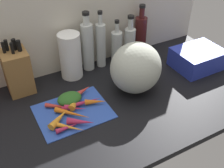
{
  "coord_description": "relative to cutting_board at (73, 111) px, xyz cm",
  "views": [
    {
      "loc": [
        -44.81,
        -90.9,
        86.98
      ],
      "look_at": [
        6.22,
        2.3,
        8.18
      ],
      "focal_mm": 44.23,
      "sensor_mm": 36.0,
      "label": 1
    }
  ],
  "objects": [
    {
      "name": "carrot_1",
      "position": [
        -3.36,
        3.49,
        1.42
      ],
      "size": [
        14.96,
        12.38,
        2.04
      ],
      "primitive_type": "cone",
      "rotation": [
        0.0,
        1.57,
        -0.67
      ],
      "color": "red",
      "rests_on": "cutting_board"
    },
    {
      "name": "carrot_6",
      "position": [
        -0.31,
        -9.97,
        2.0
      ],
      "size": [
        11.68,
        9.28,
        3.2
      ],
      "primitive_type": "cone",
      "rotation": [
        0.0,
        1.57,
        -0.59
      ],
      "color": "#B2264C",
      "rests_on": "cutting_board"
    },
    {
      "name": "carrot_3",
      "position": [
        3.58,
        4.61,
        2.09
      ],
      "size": [
        10.96,
        11.57,
        3.39
      ],
      "primitive_type": "cone",
      "rotation": [
        0.0,
        1.57,
        0.83
      ],
      "color": "orange",
      "rests_on": "cutting_board"
    },
    {
      "name": "carrot_10",
      "position": [
        -6.54,
        -9.96,
        1.54
      ],
      "size": [
        10.27,
        2.33,
        2.27
      ],
      "primitive_type": "cone",
      "rotation": [
        0.0,
        1.57,
        0.01
      ],
      "color": "#B2264C",
      "rests_on": "cutting_board"
    },
    {
      "name": "ground_plane",
      "position": [
        14.91,
        -1.43,
        -1.9
      ],
      "size": [
        170.0,
        80.0,
        3.0
      ],
      "primitive_type": "cube",
      "color": "black"
    },
    {
      "name": "wall_back",
      "position": [
        14.91,
        37.07,
        29.6
      ],
      "size": [
        170.0,
        3.0,
        60.0
      ],
      "primitive_type": "cube",
      "color": "beige",
      "rests_on": "ground_plane"
    },
    {
      "name": "cutting_board",
      "position": [
        0.0,
        0.0,
        0.0
      ],
      "size": [
        33.36,
        26.38,
        0.8
      ],
      "primitive_type": "cube",
      "color": "#2D51B7",
      "rests_on": "ground_plane"
    },
    {
      "name": "carrot_4",
      "position": [
        0.65,
        0.14,
        1.43
      ],
      "size": [
        10.82,
        7.4,
        2.07
      ],
      "primitive_type": "cone",
      "rotation": [
        0.0,
        1.57,
        -0.52
      ],
      "color": "#B2264C",
      "rests_on": "cutting_board"
    },
    {
      "name": "paper_towel_roll",
      "position": [
        11.09,
        28.07,
        12.12
      ],
      "size": [
        11.6,
        11.6,
        25.05
      ],
      "primitive_type": "cylinder",
      "color": "white",
      "rests_on": "ground_plane"
    },
    {
      "name": "carrot_greens_pile",
      "position": [
        0.93,
        6.13,
        2.89
      ],
      "size": [
        11.79,
        9.07,
        4.99
      ],
      "primitive_type": "ellipsoid",
      "color": "#2D6023",
      "rests_on": "cutting_board"
    },
    {
      "name": "bottle_3",
      "position": [
        47.21,
        27.12,
        10.92
      ],
      "size": [
        6.25,
        6.25,
        28.04
      ],
      "color": "silver",
      "rests_on": "ground_plane"
    },
    {
      "name": "bottle_1",
      "position": [
        30.04,
        30.08,
        13.13
      ],
      "size": [
        5.32,
        5.32,
        32.81
      ],
      "color": "silver",
      "rests_on": "ground_plane"
    },
    {
      "name": "knife_block",
      "position": [
        -16.67,
        29.41,
        10.92
      ],
      "size": [
        12.15,
        15.05,
        27.56
      ],
      "color": "olive",
      "rests_on": "ground_plane"
    },
    {
      "name": "winter_squash",
      "position": [
        34.66,
        1.26,
        12.55
      ],
      "size": [
        25.76,
        23.95,
        25.89
      ],
      "primitive_type": "ellipsoid",
      "color": "#B2B7A8",
      "rests_on": "ground_plane"
    },
    {
      "name": "carrot_2",
      "position": [
        -1.44,
        -2.97,
        1.69
      ],
      "size": [
        13.47,
        14.26,
        2.58
      ],
      "primitive_type": "cone",
      "rotation": [
        0.0,
        1.57,
        -0.82
      ],
      "color": "orange",
      "rests_on": "cutting_board"
    },
    {
      "name": "bottle_0",
      "position": [
        22.27,
        30.65,
        14.07
      ],
      "size": [
        6.53,
        6.53,
        33.67
      ],
      "color": "silver",
      "rests_on": "ground_plane"
    },
    {
      "name": "dish_rack",
      "position": [
        77.37,
        2.2,
        5.06
      ],
      "size": [
        26.51,
        21.12,
        10.93
      ],
      "primitive_type": "cube",
      "color": "#2838AD",
      "rests_on": "ground_plane"
    },
    {
      "name": "carrot_8",
      "position": [
        5.71,
        1.43,
        1.83
      ],
      "size": [
        18.06,
        4.63,
        2.87
      ],
      "primitive_type": "cone",
      "rotation": [
        0.0,
        1.57,
        -0.1
      ],
      "color": "#B2264C",
      "rests_on": "cutting_board"
    },
    {
      "name": "carrot_0",
      "position": [
        -7.68,
        -3.38,
        2.11
      ],
      "size": [
        12.39,
        10.31,
        3.42
      ],
      "primitive_type": "cone",
      "rotation": [
        0.0,
        1.57,
        0.63
      ],
      "color": "orange",
      "rests_on": "cutting_board"
    },
    {
      "name": "bottle_2",
      "position": [
        39.74,
        29.25,
        9.63
      ],
      "size": [
        6.26,
        6.26,
        26.07
      ],
      "color": "silver",
      "rests_on": "ground_plane"
    },
    {
      "name": "carrot_9",
      "position": [
        8.62,
        9.23,
        2.11
      ],
      "size": [
        11.6,
        7.38,
        3.42
      ],
      "primitive_type": "cone",
      "rotation": [
        0.0,
        1.57,
        0.39
      ],
      "color": "red",
      "rests_on": "cutting_board"
    },
    {
      "name": "carrot_5",
      "position": [
        11.36,
        -0.66,
        1.81
      ],
      "size": [
        10.36,
        6.64,
        2.81
      ],
      "primitive_type": "cone",
      "rotation": [
        0.0,
        1.57,
        -0.42
      ],
      "color": "orange",
      "rests_on": "cutting_board"
    },
    {
      "name": "carrot_7",
      "position": [
        -5.53,
        -10.43,
        1.51
      ],
      "size": [
        10.9,
        10.75,
        2.21
      ],
      "primitive_type": "cone",
      "rotation": [
        0.0,
        1.57,
        -0.78
      ],
      "color": "orange",
      "rests_on": "cutting_board"
    },
    {
      "name": "bottle_4",
      "position": [
        56.94,
        30.83,
        12.21
      ],
      "size": [
        7.03,
        7.03,
        31.05
      ],
      "color": "#471919",
      "rests_on": "ground_plane"
    }
  ]
}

